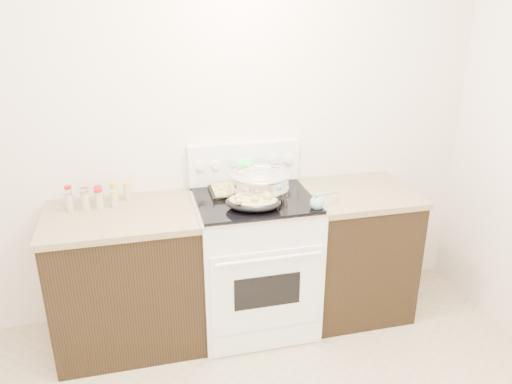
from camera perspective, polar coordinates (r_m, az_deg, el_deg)
name	(u,v)px	position (r m, az deg, el deg)	size (l,w,h in m)	color
room_shell	(252,150)	(1.55, -0.42, 4.79)	(4.10, 3.60, 2.75)	white
counter_left	(128,278)	(3.34, -14.41, -9.52)	(0.93, 0.67, 0.92)	black
counter_right	(354,250)	(3.63, 11.10, -6.54)	(0.73, 0.67, 0.92)	black
kitchen_range	(254,259)	(3.39, -0.22, -7.70)	(0.78, 0.73, 1.22)	white
mixing_bowl	(260,186)	(3.14, 0.47, 0.73)	(0.40, 0.40, 0.22)	silver
roasting_pan	(253,201)	(3.01, -0.33, -1.06)	(0.40, 0.33, 0.11)	black
baking_sheet	(238,190)	(3.27, -2.13, 0.27)	(0.37, 0.26, 0.06)	black
wooden_spoon	(269,201)	(3.10, 1.45, -1.09)	(0.08, 0.27, 0.04)	tan
blue_ladle	(318,202)	(3.05, 7.10, -1.14)	(0.25, 0.20, 0.11)	#78A5B4
spice_jars	(95,196)	(3.26, -17.87, -0.47)	(0.40, 0.15, 0.13)	#BFB28C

